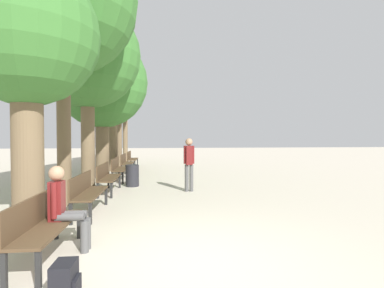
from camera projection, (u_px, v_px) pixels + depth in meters
The scene contains 18 objects.
ground_plane at pixel (178, 263), 4.12m from camera, with size 80.00×80.00×0.00m, color beige.
bench_row_0 at pixel (42, 222), 4.22m from camera, with size 0.46×1.78×0.89m.
bench_row_1 at pixel (86, 190), 6.70m from camera, with size 0.46×1.78×0.89m.
bench_row_2 at pixel (107, 175), 9.19m from camera, with size 0.46×1.78×0.89m.
bench_row_3 at pixel (118, 167), 11.67m from camera, with size 0.46×1.78×0.89m.
bench_row_4 at pixel (126, 162), 14.15m from camera, with size 0.46×1.78×0.89m.
bench_row_5 at pixel (131, 158), 16.64m from camera, with size 0.46×1.78×0.89m.
tree_row_0 at pixel (26, 39), 5.44m from camera, with size 2.62×2.62×4.92m.
tree_row_1 at pixel (62, 0), 7.44m from camera, with size 3.72×3.72×7.02m.
tree_row_2 at pixel (87, 56), 9.92m from camera, with size 3.51×3.51×6.20m.
tree_row_3 at pixel (102, 83), 12.36m from camera, with size 3.76×3.76×5.85m.
tree_row_4 at pixel (112, 80), 14.91m from camera, with size 2.74×2.74×6.03m.
tree_row_5 at pixel (119, 82), 17.34m from camera, with size 2.79×2.79×6.36m.
tree_row_6 at pixel (125, 90), 20.21m from camera, with size 2.88×2.88×6.38m.
person_seated at pixel (65, 206), 4.50m from camera, with size 0.59×0.33×1.30m.
backpack at pixel (65, 281), 3.21m from camera, with size 0.26×0.33×0.39m.
pedestrian_near at pixel (189, 161), 9.41m from camera, with size 0.34×0.24×1.68m.
trash_bin at pixel (132, 176), 10.37m from camera, with size 0.46×0.46×0.75m.
Camera 1 is at (-0.23, -4.07, 1.74)m, focal length 28.00 mm.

